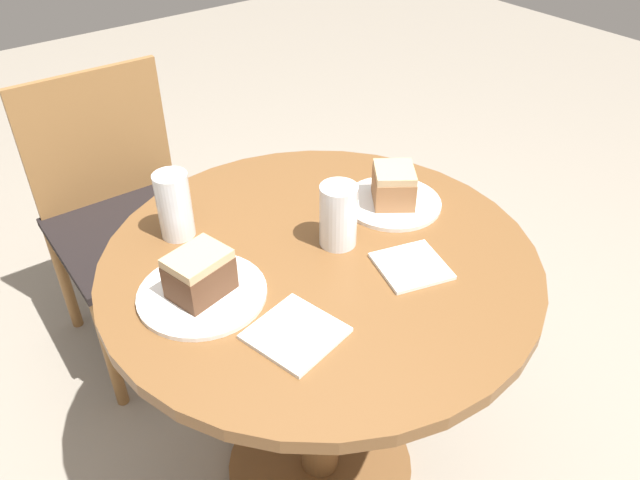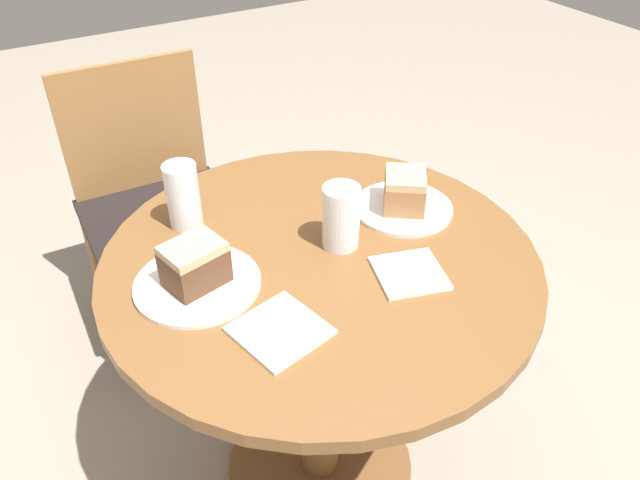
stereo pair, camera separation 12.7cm
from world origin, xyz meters
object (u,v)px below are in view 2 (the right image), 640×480
at_px(plate_far, 403,208).
at_px(glass_water, 184,199).
at_px(chair, 156,200).
at_px(cake_slice_near, 194,264).
at_px(plate_near, 198,284).
at_px(cake_slice_far, 405,190).
at_px(glass_lemonade, 341,220).

distance_m(plate_far, glass_water, 0.49).
bearing_deg(chair, cake_slice_near, -97.95).
distance_m(cake_slice_near, glass_water, 0.22).
distance_m(plate_near, glass_water, 0.22).
height_order(chair, glass_water, glass_water).
distance_m(chair, cake_slice_far, 0.92).
xyz_separation_m(cake_slice_near, cake_slice_far, (0.50, 0.01, -0.00)).
relative_size(cake_slice_near, cake_slice_far, 0.95).
xyz_separation_m(plate_near, glass_lemonade, (0.31, -0.02, 0.06)).
distance_m(plate_far, cake_slice_far, 0.05).
bearing_deg(plate_far, cake_slice_near, -178.38).
xyz_separation_m(plate_far, glass_lemonade, (-0.19, -0.04, 0.06)).
height_order(plate_far, cake_slice_near, cake_slice_near).
bearing_deg(plate_far, chair, 115.76).
bearing_deg(cake_slice_far, plate_far, 7.13).
bearing_deg(cake_slice_near, chair, 80.57).
xyz_separation_m(plate_far, cake_slice_near, (-0.50, -0.01, 0.05)).
xyz_separation_m(chair, plate_near, (-0.13, -0.79, 0.29)).
bearing_deg(glass_lemonade, plate_far, 11.33).
height_order(cake_slice_far, glass_water, glass_water).
height_order(cake_slice_near, glass_water, glass_water).
bearing_deg(cake_slice_near, plate_near, 90.00).
bearing_deg(plate_near, plate_far, 1.62).
bearing_deg(glass_water, glass_lemonade, -42.47).
bearing_deg(plate_far, cake_slice_far, -172.87).
bearing_deg(chair, glass_lemonade, -75.98).
height_order(cake_slice_near, glass_lemonade, glass_lemonade).
bearing_deg(chair, glass_water, -95.79).
relative_size(chair, cake_slice_near, 6.75).
relative_size(glass_lemonade, glass_water, 0.93).
xyz_separation_m(cake_slice_far, glass_water, (-0.45, 0.19, 0.01)).
height_order(plate_near, glass_lemonade, glass_lemonade).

